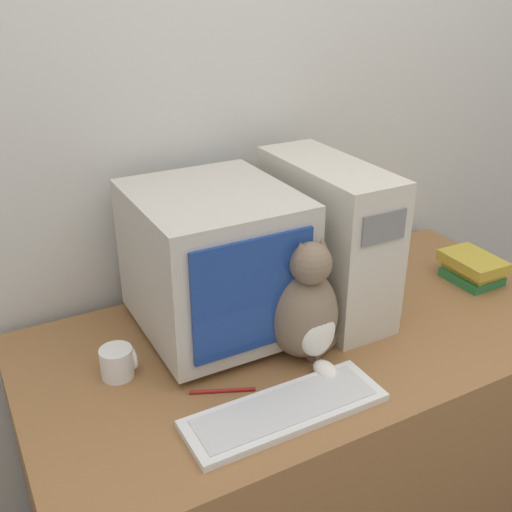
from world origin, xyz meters
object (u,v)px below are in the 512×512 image
keyboard (285,410)px  computer_tower (326,237)px  crt_monitor (214,261)px  pen (223,391)px  cat (303,309)px  book_stack (473,268)px  mug (118,362)px

keyboard → computer_tower: bearing=46.5°
crt_monitor → keyboard: bearing=-92.0°
pen → cat: bearing=10.2°
book_stack → cat: bearing=-173.1°
crt_monitor → cat: size_ratio=1.34×
computer_tower → crt_monitor: bearing=175.3°
cat → mug: bearing=162.8°
crt_monitor → pen: 0.35m
pen → mug: 0.27m
keyboard → pen: 0.16m
mug → book_stack: bearing=-2.6°
computer_tower → book_stack: (0.50, -0.11, -0.17)m
keyboard → cat: bearing=48.8°
cat → mug: (-0.45, 0.14, -0.10)m
crt_monitor → keyboard: (-0.01, -0.40, -0.20)m
crt_monitor → pen: size_ratio=3.05×
keyboard → mug: size_ratio=5.42×
computer_tower → book_stack: 0.54m
cat → pen: bearing=-170.0°
book_stack → mug: 1.14m
book_stack → keyboard: bearing=-162.8°
crt_monitor → computer_tower: size_ratio=0.94×
computer_tower → pen: computer_tower is taller
pen → keyboard: bearing=-55.7°
cat → crt_monitor: bearing=123.3°
cat → pen: size_ratio=2.28×
computer_tower → cat: size_ratio=1.43×
crt_monitor → mug: (-0.30, -0.08, -0.17)m
keyboard → book_stack: 0.90m
crt_monitor → pen: bearing=-112.1°
computer_tower → cat: bearing=-135.5°
computer_tower → cat: 0.28m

